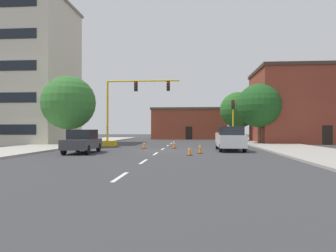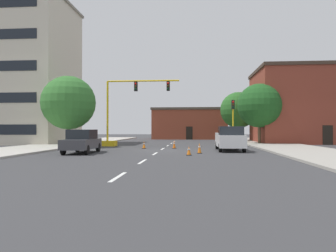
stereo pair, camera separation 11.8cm
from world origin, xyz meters
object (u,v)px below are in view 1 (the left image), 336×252
tree_right_mid (259,106)px  sedan_dark_gray_near_left (82,141)px  tree_left_near (69,103)px  pickup_truck_white (230,139)px  traffic_signal_gantry (117,125)px  traffic_cone_roadside_d (144,145)px  traffic_cone_roadside_c (174,144)px  tree_right_far (238,110)px  traffic_light_pole_right (233,112)px  traffic_cone_roadside_a (190,151)px  traffic_cone_roadside_b (200,148)px

tree_right_mid → sedan_dark_gray_near_left: (-15.84, -14.72, -3.62)m
tree_left_near → pickup_truck_white: size_ratio=1.30×
traffic_signal_gantry → traffic_cone_roadside_d: (3.41, -3.74, -1.87)m
pickup_truck_white → traffic_cone_roadside_c: pickup_truck_white is taller
tree_right_far → tree_right_mid: tree_right_far is taller
tree_right_far → pickup_truck_white: tree_right_far is taller
traffic_light_pole_right → sedan_dark_gray_near_left: 16.43m
traffic_signal_gantry → traffic_light_pole_right: traffic_signal_gantry is taller
tree_right_mid → traffic_cone_roadside_a: bearing=-116.4°
traffic_cone_roadside_b → tree_left_near: bearing=151.3°
sedan_dark_gray_near_left → traffic_cone_roadside_c: (6.44, 6.07, -0.52)m
traffic_cone_roadside_c → traffic_cone_roadside_d: (-2.73, -0.38, -0.03)m
pickup_truck_white → traffic_cone_roadside_c: bearing=151.0°
traffic_light_pole_right → tree_right_mid: 5.54m
traffic_light_pole_right → tree_right_mid: size_ratio=0.68×
pickup_truck_white → traffic_cone_roadside_d: 7.80m
traffic_signal_gantry → tree_right_far: tree_right_far is taller
tree_right_mid → traffic_cone_roadside_d: tree_right_mid is taller
traffic_light_pole_right → traffic_cone_roadside_c: 8.04m
traffic_light_pole_right → pickup_truck_white: size_ratio=0.89×
traffic_signal_gantry → tree_right_far: size_ratio=1.17×
tree_right_far → traffic_cone_roadside_b: bearing=-104.5°
traffic_cone_roadside_d → tree_left_near: bearing=167.5°
traffic_cone_roadside_d → tree_right_mid: bearing=36.7°
sedan_dark_gray_near_left → traffic_cone_roadside_b: size_ratio=6.09×
traffic_cone_roadside_a → traffic_cone_roadside_b: bearing=66.8°
traffic_light_pole_right → traffic_cone_roadside_b: traffic_light_pole_right is taller
traffic_cone_roadside_c → traffic_cone_roadside_d: traffic_cone_roadside_c is taller
pickup_truck_white → traffic_cone_roadside_b: pickup_truck_white is taller
tree_right_far → tree_right_mid: size_ratio=1.01×
sedan_dark_gray_near_left → tree_right_far: bearing=58.2°
tree_right_mid → traffic_cone_roadside_c: bearing=-137.4°
traffic_signal_gantry → traffic_light_pole_right: bearing=5.4°
tree_right_mid → traffic_cone_roadside_d: size_ratio=10.41×
traffic_signal_gantry → traffic_light_pole_right: 12.13m
tree_left_near → sedan_dark_gray_near_left: bearing=-61.1°
traffic_signal_gantry → sedan_dark_gray_near_left: size_ratio=1.82×
traffic_signal_gantry → traffic_cone_roadside_a: (7.61, -10.70, -1.89)m
sedan_dark_gray_near_left → traffic_cone_roadside_d: sedan_dark_gray_near_left is taller
tree_right_far → traffic_cone_roadside_a: size_ratio=11.29×
sedan_dark_gray_near_left → traffic_cone_roadside_b: bearing=3.0°
tree_left_near → traffic_cone_roadside_b: tree_left_near is taller
traffic_cone_roadside_c → traffic_cone_roadside_d: 2.75m
traffic_light_pole_right → traffic_cone_roadside_d: size_ratio=7.06×
traffic_signal_gantry → traffic_cone_roadside_c: (6.14, -3.36, -1.83)m
tree_right_far → sedan_dark_gray_near_left: tree_right_far is taller
tree_right_mid → traffic_cone_roadside_d: 15.69m
tree_right_far → traffic_light_pole_right: bearing=-100.2°
traffic_light_pole_right → tree_right_far: size_ratio=0.67×
pickup_truck_white → traffic_cone_roadside_c: size_ratio=7.24×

